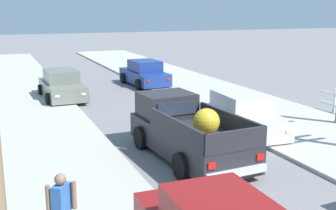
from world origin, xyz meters
name	(u,v)px	position (x,y,z in m)	size (l,w,h in m)	color
sidewalk_left	(26,135)	(-4.98, 12.00, 0.06)	(5.24, 60.00, 0.12)	#B2AFA8
sidewalk_right	(256,111)	(4.98, 12.00, 0.06)	(5.24, 60.00, 0.12)	#B2AFA8
curb_left	(60,132)	(-3.75, 12.00, 0.05)	(0.16, 60.00, 0.10)	silver
curb_right	(233,114)	(3.75, 12.00, 0.05)	(0.16, 60.00, 0.10)	silver
pickup_truck	(186,132)	(-0.43, 7.89, 0.80)	(2.44, 5.31, 1.80)	#28282D
car_right_near	(62,86)	(-2.69, 18.24, 0.71)	(2.13, 4.31, 1.54)	slate
car_left_mid	(144,74)	(2.61, 20.55, 0.71)	(2.19, 4.33, 1.54)	navy
car_right_mid	(241,115)	(2.52, 9.42, 0.71)	(2.18, 4.33, 1.54)	silver
pedestrian	(62,207)	(-4.88, 3.82, 0.91)	(0.57, 0.43, 1.59)	#4C4C4C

